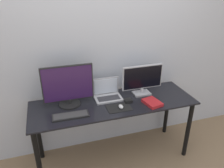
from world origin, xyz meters
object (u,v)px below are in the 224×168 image
monitor_right (142,79)px  mouse (121,107)px  book (152,103)px  keyboard (71,116)px  laptop (107,93)px  power_brick (128,101)px  monitor_left (68,87)px

monitor_right → mouse: bearing=-145.4°
book → mouse: bearing=177.8°
keyboard → book: 0.88m
laptop → book: 0.52m
power_brick → laptop: bearing=137.2°
book → power_brick: size_ratio=2.87×
keyboard → mouse: 0.53m
book → monitor_left: bearing=163.8°
keyboard → book: bearing=-1.4°
monitor_left → book: 0.92m
laptop → keyboard: bearing=-149.5°
monitor_right → book: size_ratio=2.11×
monitor_right → laptop: size_ratio=1.58×
keyboard → monitor_left: bearing=84.7°
keyboard → power_brick: (0.65, 0.09, 0.01)m
laptop → mouse: (0.07, -0.28, -0.03)m
monitor_left → monitor_right: monitor_left is taller
monitor_left → keyboard: size_ratio=1.45×
monitor_left → mouse: (0.50, -0.24, -0.20)m
mouse → monitor_right: bearing=34.6°
laptop → book: laptop is taller
monitor_right → keyboard: bearing=-165.3°
laptop → keyboard: size_ratio=0.84×
monitor_right → keyboard: size_ratio=1.33×
monitor_left → power_brick: 0.67m
keyboard → mouse: size_ratio=4.99×
laptop → book: bearing=-34.4°
monitor_right → book: 0.30m
laptop → power_brick: 0.26m
monitor_right → book: (0.01, -0.25, -0.17)m
mouse → book: mouse is taller
monitor_right → book: bearing=-86.8°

